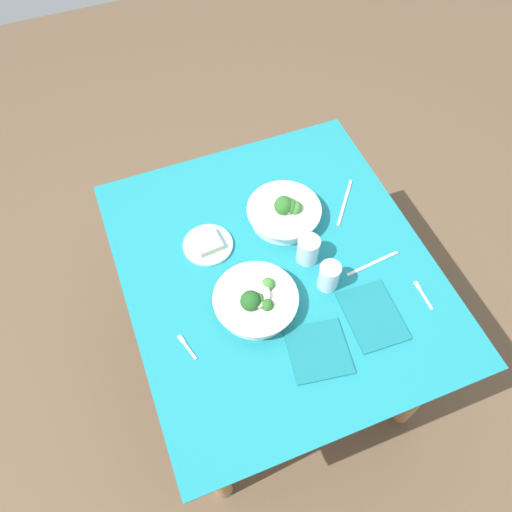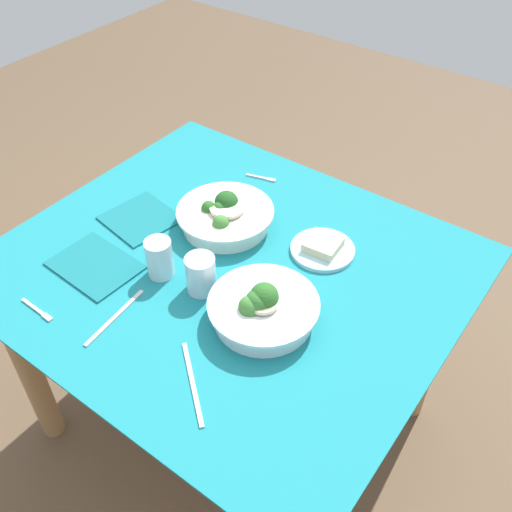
{
  "view_description": "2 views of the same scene",
  "coord_description": "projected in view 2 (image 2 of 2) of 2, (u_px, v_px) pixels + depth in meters",
  "views": [
    {
      "loc": [
        -0.81,
        0.39,
        2.16
      ],
      "look_at": [
        0.06,
        0.05,
        0.72
      ],
      "focal_mm": 35.83,
      "sensor_mm": 36.0,
      "label": 1
    },
    {
      "loc": [
        0.71,
        -0.84,
        1.74
      ],
      "look_at": [
        0.04,
        0.06,
        0.72
      ],
      "focal_mm": 40.98,
      "sensor_mm": 36.0,
      "label": 2
    }
  ],
  "objects": [
    {
      "name": "ground_plane",
      "position": [
        235.0,
        418.0,
        1.98
      ],
      "size": [
        6.0,
        6.0,
        0.0
      ],
      "primitive_type": "plane",
      "color": "brown"
    },
    {
      "name": "napkin_folded_lower",
      "position": [
        140.0,
        219.0,
        1.64
      ],
      "size": [
        0.21,
        0.2,
        0.01
      ],
      "primitive_type": "cube",
      "rotation": [
        0.0,
        0.0,
        -0.16
      ],
      "color": "#156870",
      "rests_on": "dining_table"
    },
    {
      "name": "water_glass_center",
      "position": [
        200.0,
        274.0,
        1.41
      ],
      "size": [
        0.07,
        0.07,
        0.1
      ],
      "primitive_type": "cylinder",
      "color": "silver",
      "rests_on": "dining_table"
    },
    {
      "name": "dining_table",
      "position": [
        230.0,
        296.0,
        1.58
      ],
      "size": [
        1.14,
        1.01,
        0.71
      ],
      "color": "#197A84",
      "rests_on": "ground_plane"
    },
    {
      "name": "bread_side_plate",
      "position": [
        323.0,
        248.0,
        1.54
      ],
      "size": [
        0.17,
        0.17,
        0.04
      ],
      "color": "#99C6D1",
      "rests_on": "dining_table"
    },
    {
      "name": "napkin_folded_upper",
      "position": [
        95.0,
        265.0,
        1.5
      ],
      "size": [
        0.23,
        0.17,
        0.01
      ],
      "primitive_type": "cube",
      "rotation": [
        0.0,
        0.0,
        -0.05
      ],
      "color": "#156870",
      "rests_on": "dining_table"
    },
    {
      "name": "fork_by_far_bowl",
      "position": [
        38.0,
        311.0,
        1.39
      ],
      "size": [
        0.11,
        0.01,
        0.0
      ],
      "rotation": [
        0.0,
        0.0,
        6.26
      ],
      "color": "#B7B7BC",
      "rests_on": "dining_table"
    },
    {
      "name": "table_knife_right",
      "position": [
        115.0,
        317.0,
        1.37
      ],
      "size": [
        0.03,
        0.2,
        0.0
      ],
      "primitive_type": "cube",
      "rotation": [
        0.0,
        0.0,
        1.67
      ],
      "color": "#B7B7BC",
      "rests_on": "dining_table"
    },
    {
      "name": "water_glass_side",
      "position": [
        159.0,
        258.0,
        1.45
      ],
      "size": [
        0.07,
        0.07,
        0.1
      ],
      "primitive_type": "cylinder",
      "color": "silver",
      "rests_on": "dining_table"
    },
    {
      "name": "broccoli_bowl_far",
      "position": [
        225.0,
        216.0,
        1.6
      ],
      "size": [
        0.27,
        0.27,
        0.1
      ],
      "color": "silver",
      "rests_on": "dining_table"
    },
    {
      "name": "fork_by_near_bowl",
      "position": [
        262.0,
        178.0,
        1.79
      ],
      "size": [
        0.1,
        0.04,
        0.0
      ],
      "rotation": [
        0.0,
        0.0,
        0.28
      ],
      "color": "#B7B7BC",
      "rests_on": "dining_table"
    },
    {
      "name": "table_knife_left",
      "position": [
        193.0,
        383.0,
        1.23
      ],
      "size": [
        0.18,
        0.15,
        0.0
      ],
      "primitive_type": "cube",
      "rotation": [
        0.0,
        0.0,
        2.46
      ],
      "color": "#B7B7BC",
      "rests_on": "dining_table"
    },
    {
      "name": "broccoli_bowl_near",
      "position": [
        263.0,
        309.0,
        1.34
      ],
      "size": [
        0.26,
        0.26,
        0.11
      ],
      "color": "white",
      "rests_on": "dining_table"
    }
  ]
}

